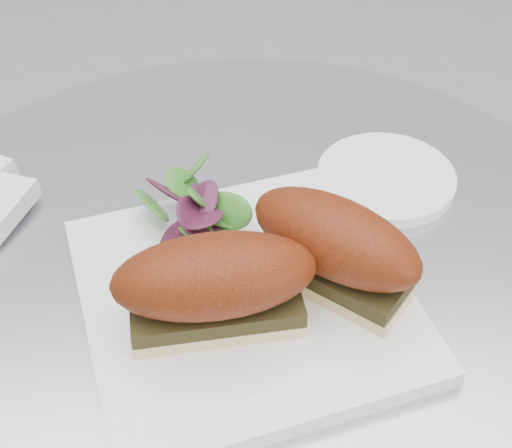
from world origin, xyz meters
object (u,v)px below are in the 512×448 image
Objects in this scene: plate at (245,297)px; sandwich_right at (334,246)px; sandwich_left at (215,284)px; saucer at (386,178)px.

sandwich_right is (0.07, 0.00, 0.05)m from plate.
sandwich_left is 0.25m from saucer.
sandwich_left reaches higher than saucer.
sandwich_left is at bearing -129.21° from plate.
sandwich_right is 0.17m from saucer.
plate is 1.64× the size of sandwich_left.
sandwich_right reaches higher than saucer.
sandwich_left reaches higher than plate.
plate is at bearing -138.15° from sandwich_right.
sandwich_right is 1.13× the size of saucer.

